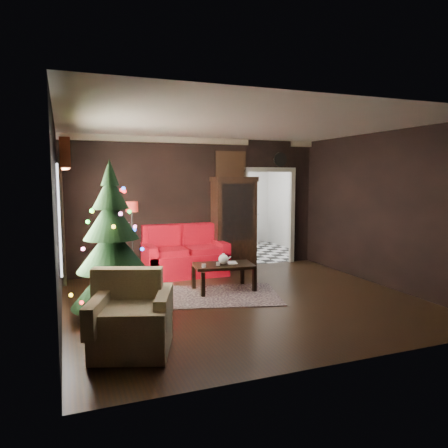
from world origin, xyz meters
name	(u,v)px	position (x,y,z in m)	size (l,w,h in m)	color
floor	(244,300)	(0.00, 0.00, 0.00)	(5.50, 5.50, 0.00)	black
ceiling	(245,124)	(0.00, 0.00, 2.80)	(5.50, 5.50, 0.00)	white
wall_back	(197,205)	(0.00, 2.50, 1.40)	(5.50, 5.50, 0.00)	black
wall_front	(342,234)	(0.00, -2.50, 1.40)	(5.50, 5.50, 0.00)	black
wall_left	(58,221)	(-2.75, 0.00, 1.40)	(5.50, 5.50, 0.00)	black
wall_right	(383,209)	(2.75, 0.00, 1.40)	(5.50, 5.50, 0.00)	black
doorway	(268,218)	(1.70, 2.50, 1.05)	(1.10, 0.10, 2.10)	beige
left_window	(61,216)	(-2.71, 0.20, 1.45)	(0.05, 1.60, 1.40)	white
valance	(64,156)	(-2.63, 0.20, 2.27)	(0.12, 2.10, 0.35)	maroon
kitchen_floor	(242,252)	(1.70, 4.00, 0.00)	(3.00, 3.00, 0.00)	silver
kitchen_window	(223,187)	(1.70, 5.45, 1.70)	(0.70, 0.06, 0.70)	white
rug	(221,295)	(-0.24, 0.38, 0.01)	(1.90, 1.38, 0.01)	#432C3C
loveseat	(185,251)	(-0.40, 2.05, 0.50)	(1.70, 0.90, 1.00)	maroon
curio_cabinet	(234,225)	(0.75, 2.27, 0.95)	(0.90, 0.45, 1.90)	black
floor_lamp	(133,240)	(-1.50, 1.70, 0.83)	(0.24, 0.24, 1.42)	black
christmas_tree	(112,244)	(-2.06, -0.10, 1.05)	(1.16, 1.16, 2.21)	#103816
armchair	(132,313)	(-2.00, -1.40, 0.46)	(0.88, 0.88, 0.90)	#CCAC8D
coffee_table	(224,277)	(-0.09, 0.68, 0.24)	(1.02, 0.61, 0.46)	black
teapot	(223,259)	(-0.10, 0.67, 0.57)	(0.20, 0.20, 0.19)	silver
cup_a	(204,266)	(-0.50, 0.55, 0.50)	(0.07, 0.07, 0.06)	silver
cup_b	(218,264)	(-0.22, 0.61, 0.50)	(0.07, 0.07, 0.06)	white
book	(227,257)	(-0.01, 0.71, 0.58)	(0.16, 0.02, 0.22)	gray
wall_clock	(280,159)	(1.95, 2.45, 2.38)	(0.32, 0.32, 0.06)	white
painting	(231,165)	(0.75, 2.46, 2.25)	(0.62, 0.05, 0.52)	#B5793D
kitchen_counter	(226,230)	(1.70, 5.20, 0.45)	(1.80, 0.60, 0.90)	beige
kitchen_table	(236,241)	(1.40, 3.70, 0.38)	(0.70, 0.70, 0.75)	brown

